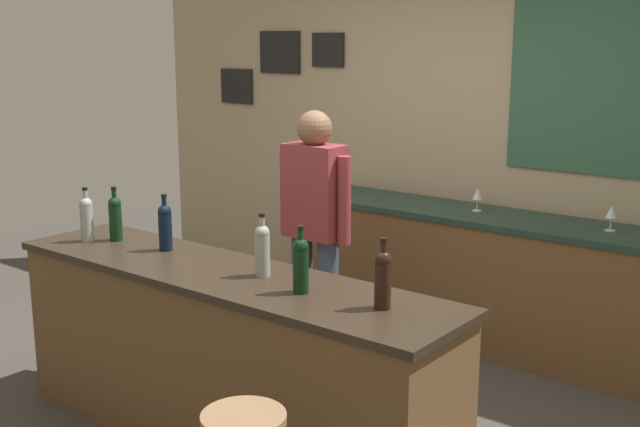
% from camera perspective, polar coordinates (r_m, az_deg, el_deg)
% --- Properties ---
extents(ground_plane, '(10.00, 10.00, 0.00)m').
position_cam_1_polar(ground_plane, '(4.53, -2.97, -14.20)').
color(ground_plane, '#423D38').
extents(back_wall, '(6.00, 0.09, 2.80)m').
position_cam_1_polar(back_wall, '(5.75, 10.52, 6.16)').
color(back_wall, tan).
rests_on(back_wall, ground_plane).
extents(bar_counter, '(2.55, 0.60, 0.92)m').
position_cam_1_polar(bar_counter, '(4.07, -6.82, -10.31)').
color(bar_counter, brown).
rests_on(bar_counter, ground_plane).
extents(side_counter, '(2.85, 0.56, 0.90)m').
position_cam_1_polar(side_counter, '(5.44, 11.81, -4.66)').
color(side_counter, brown).
rests_on(side_counter, ground_plane).
extents(bartender, '(0.52, 0.21, 1.62)m').
position_cam_1_polar(bartender, '(4.76, -0.39, -0.79)').
color(bartender, '#384766').
rests_on(bartender, ground_plane).
extents(wine_bottle_a, '(0.07, 0.07, 0.31)m').
position_cam_1_polar(wine_bottle_a, '(4.60, -16.40, -0.27)').
color(wine_bottle_a, '#999E99').
rests_on(wine_bottle_a, bar_counter).
extents(wine_bottle_b, '(0.07, 0.07, 0.31)m').
position_cam_1_polar(wine_bottle_b, '(4.58, -14.47, -0.22)').
color(wine_bottle_b, black).
rests_on(wine_bottle_b, bar_counter).
extents(wine_bottle_c, '(0.07, 0.07, 0.31)m').
position_cam_1_polar(wine_bottle_c, '(4.31, -11.05, -0.84)').
color(wine_bottle_c, black).
rests_on(wine_bottle_c, bar_counter).
extents(wine_bottle_d, '(0.07, 0.07, 0.31)m').
position_cam_1_polar(wine_bottle_d, '(3.78, -4.15, -2.51)').
color(wine_bottle_d, '#999E99').
rests_on(wine_bottle_d, bar_counter).
extents(wine_bottle_e, '(0.07, 0.07, 0.31)m').
position_cam_1_polar(wine_bottle_e, '(3.53, -1.40, -3.58)').
color(wine_bottle_e, black).
rests_on(wine_bottle_e, bar_counter).
extents(wine_bottle_f, '(0.07, 0.07, 0.31)m').
position_cam_1_polar(wine_bottle_f, '(3.34, 4.53, -4.58)').
color(wine_bottle_f, black).
rests_on(wine_bottle_f, bar_counter).
extents(wine_glass_a, '(0.07, 0.07, 0.16)m').
position_cam_1_polar(wine_glass_a, '(5.38, 11.23, 1.33)').
color(wine_glass_a, silver).
rests_on(wine_glass_a, side_counter).
extents(wine_glass_b, '(0.07, 0.07, 0.16)m').
position_cam_1_polar(wine_glass_b, '(5.05, 20.17, 0.04)').
color(wine_glass_b, silver).
rests_on(wine_glass_b, side_counter).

